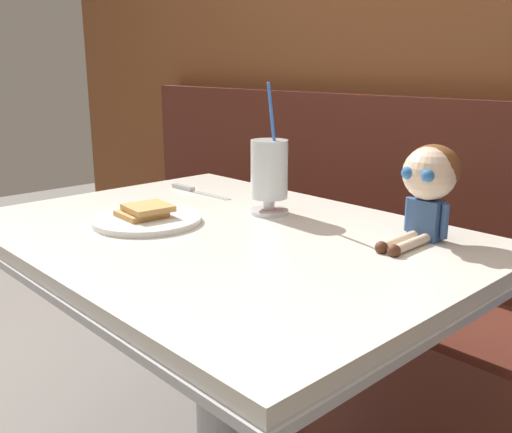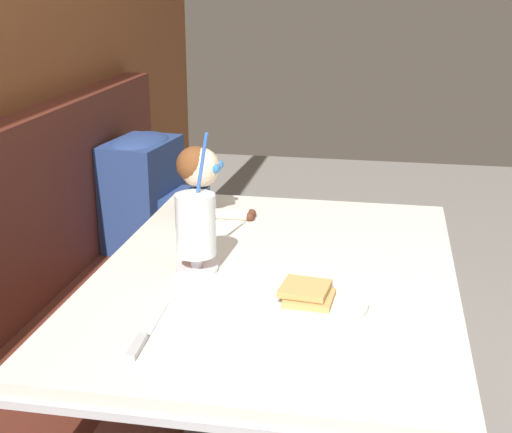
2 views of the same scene
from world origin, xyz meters
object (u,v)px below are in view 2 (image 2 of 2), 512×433
milkshake_glass (196,229)px  backpack (144,189)px  butter_knife (142,338)px  seated_doll (200,171)px  toast_plate (307,300)px

milkshake_glass → backpack: milkshake_glass is taller
butter_knife → seated_doll: bearing=6.0°
backpack → seated_doll: bearing=-145.4°
milkshake_glass → seated_doll: size_ratio=1.44×
toast_plate → backpack: bearing=34.8°
toast_plate → milkshake_glass: milkshake_glass is taller
milkshake_glass → toast_plate: bearing=-116.6°
toast_plate → milkshake_glass: size_ratio=0.79×
milkshake_glass → seated_doll: 0.39m
toast_plate → milkshake_glass: (0.13, 0.27, 0.09)m
toast_plate → seated_doll: seated_doll is taller
backpack → milkshake_glass: bearing=-153.7°
butter_knife → milkshake_glass: bearing=-2.3°
toast_plate → backpack: (1.00, 0.69, -0.09)m
butter_knife → backpack: bearing=19.0°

